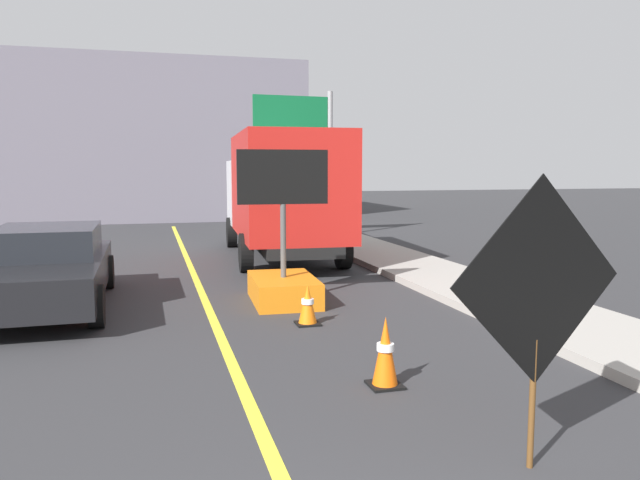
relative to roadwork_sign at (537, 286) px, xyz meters
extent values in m
cube|color=#9E9991|center=(3.11, 3.91, -1.40)|extent=(2.04, 48.00, 0.14)
cube|color=yellow|center=(-1.95, 3.91, -1.47)|extent=(0.14, 36.00, 0.01)
cylinder|color=#593819|center=(0.00, 0.00, -0.95)|extent=(0.05, 0.05, 1.05)
cube|color=orange|center=(0.00, 0.00, 0.05)|extent=(1.55, 0.24, 1.56)
cube|color=black|center=(0.00, -0.01, 0.05)|extent=(1.62, 0.23, 1.63)
cube|color=black|center=(0.00, 0.02, 0.05)|extent=(0.28, 0.05, 0.52)
cube|color=orange|center=(-0.60, 6.54, -1.25)|extent=(1.19, 1.85, 0.45)
cylinder|color=#4C4C4C|center=(-0.60, 6.54, -0.37)|extent=(0.10, 0.10, 1.30)
cube|color=black|center=(-0.60, 6.54, 0.75)|extent=(1.60, 0.16, 0.95)
sphere|color=yellow|center=(-0.05, 6.56, 0.75)|extent=(0.09, 0.09, 0.09)
sphere|color=yellow|center=(-0.35, 6.57, 0.75)|extent=(0.09, 0.09, 0.09)
sphere|color=yellow|center=(-0.65, 6.59, 0.75)|extent=(0.09, 0.09, 0.09)
sphere|color=yellow|center=(-0.95, 6.60, 0.75)|extent=(0.09, 0.09, 0.09)
sphere|color=yellow|center=(-1.12, 6.61, 0.93)|extent=(0.09, 0.09, 0.09)
sphere|color=yellow|center=(-1.12, 6.61, 0.57)|extent=(0.09, 0.09, 0.09)
cube|color=black|center=(0.52, 12.02, -0.90)|extent=(2.11, 7.37, 0.25)
cube|color=silver|center=(0.67, 14.64, 0.18)|extent=(2.53, 2.18, 1.90)
cube|color=red|center=(0.45, 10.91, 0.49)|extent=(2.70, 5.08, 2.52)
cylinder|color=black|center=(-0.49, 14.56, -1.02)|extent=(0.33, 0.91, 0.90)
cylinder|color=black|center=(1.82, 14.43, -1.02)|extent=(0.33, 0.91, 0.90)
cylinder|color=black|center=(-0.76, 9.91, -1.02)|extent=(0.33, 0.91, 0.90)
cylinder|color=black|center=(1.54, 9.78, -1.02)|extent=(0.33, 0.91, 0.90)
cube|color=black|center=(-4.58, 7.11, -0.89)|extent=(1.91, 4.84, 0.60)
cube|color=black|center=(-4.58, 7.35, -0.34)|extent=(1.66, 2.19, 0.50)
cylinder|color=black|center=(-3.67, 5.53, -1.14)|extent=(0.23, 0.66, 0.66)
cylinder|color=black|center=(-3.71, 8.71, -1.14)|extent=(0.23, 0.66, 0.66)
cylinder|color=black|center=(-5.49, 8.70, -1.14)|extent=(0.23, 0.66, 0.66)
cylinder|color=gray|center=(3.20, 16.54, 1.03)|extent=(0.18, 0.18, 5.00)
cube|color=#0F6033|center=(1.81, 16.47, 2.68)|extent=(2.60, 0.19, 1.30)
cube|color=white|center=(1.80, 16.51, 2.68)|extent=(1.82, 0.10, 0.18)
cube|color=slate|center=(-5.29, 27.78, 2.15)|extent=(19.09, 8.43, 7.24)
cube|color=black|center=(-0.44, 2.03, -1.46)|extent=(0.36, 0.36, 0.03)
cone|color=#EA5B0C|center=(-0.44, 2.03, -1.07)|extent=(0.28, 0.28, 0.75)
cylinder|color=white|center=(-0.44, 2.03, -1.03)|extent=(0.19, 0.19, 0.08)
cube|color=black|center=(-0.59, 4.87, -1.46)|extent=(0.36, 0.36, 0.03)
cone|color=orange|center=(-0.59, 4.87, -1.14)|extent=(0.28, 0.28, 0.60)
cylinder|color=white|center=(-0.59, 4.87, -1.11)|extent=(0.19, 0.19, 0.08)
camera|label=1|loc=(-2.86, -4.05, 0.90)|focal=34.58mm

